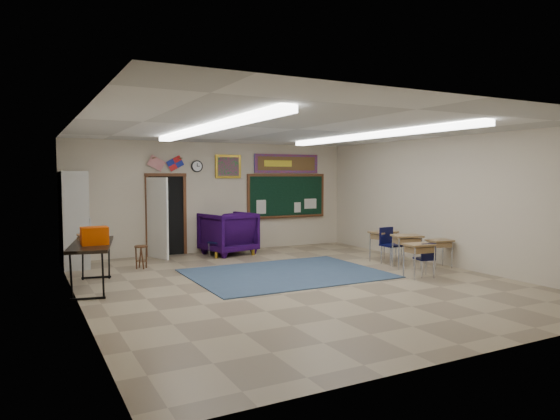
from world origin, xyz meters
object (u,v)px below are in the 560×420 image
wingback_armchair (228,233)px  folding_table (92,264)px  wooden_stool (141,257)px  student_desk_front_left (407,250)px  student_desk_front_right (383,244)px

wingback_armchair → folding_table: size_ratio=0.58×
folding_table → wooden_stool: (1.24, 1.57, -0.20)m
student_desk_front_left → student_desk_front_right: 0.96m
wingback_armchair → wooden_stool: bearing=9.5°
student_desk_front_right → wooden_stool: 5.75m
wingback_armchair → wooden_stool: wingback_armchair is taller
student_desk_front_left → student_desk_front_right: size_ratio=1.02×
wingback_armchair → student_desk_front_right: (2.94, -2.83, -0.15)m
folding_table → wooden_stool: bearing=63.6°
student_desk_front_left → wooden_stool: 6.02m
student_desk_front_left → folding_table: size_ratio=0.35×
student_desk_front_left → student_desk_front_right: student_desk_front_left is taller
folding_table → student_desk_front_right: bearing=9.9°
student_desk_front_right → folding_table: 6.70m
wingback_armchair → wooden_stool: (-2.51, -1.04, -0.30)m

